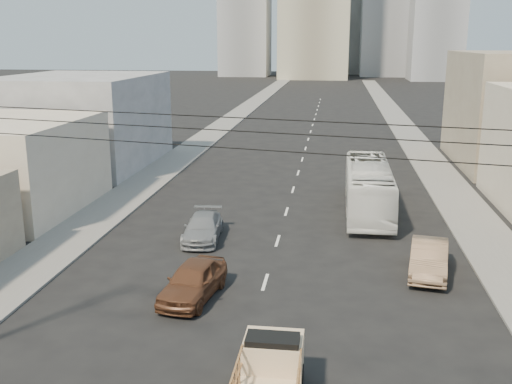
% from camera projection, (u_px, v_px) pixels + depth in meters
% --- Properties ---
extents(sidewalk_left, '(3.50, 180.00, 0.12)m').
position_uv_depth(sidewalk_left, '(229.00, 121.00, 83.29)').
color(sidewalk_left, slate).
rests_on(sidewalk_left, ground).
extents(sidewalk_right, '(3.50, 180.00, 0.12)m').
position_uv_depth(sidewalk_right, '(401.00, 124.00, 80.28)').
color(sidewalk_right, slate).
rests_on(sidewalk_right, ground).
extents(lane_dashes, '(0.15, 104.00, 0.01)m').
position_uv_depth(lane_dashes, '(307.00, 144.00, 65.47)').
color(lane_dashes, silver).
rests_on(lane_dashes, ground).
extents(flatbed_pickup, '(1.95, 4.41, 1.90)m').
position_uv_depth(flatbed_pickup, '(270.00, 374.00, 18.27)').
color(flatbed_pickup, beige).
rests_on(flatbed_pickup, ground).
extents(city_bus, '(2.84, 11.92, 3.32)m').
position_uv_depth(city_bus, '(368.00, 187.00, 39.10)').
color(city_bus, white).
rests_on(city_bus, ground).
extents(sedan_brown, '(2.58, 4.96, 1.61)m').
position_uv_depth(sedan_brown, '(193.00, 281.00, 26.10)').
color(sedan_brown, brown).
rests_on(sedan_brown, ground).
extents(sedan_tan, '(2.45, 5.08, 1.60)m').
position_uv_depth(sedan_tan, '(429.00, 258.00, 28.79)').
color(sedan_tan, '#8D6D52').
rests_on(sedan_tan, ground).
extents(sedan_grey, '(2.33, 4.98, 1.41)m').
position_uv_depth(sedan_grey, '(203.00, 228.00, 33.84)').
color(sedan_grey, gray).
rests_on(sedan_grey, ground).
extents(overhead_wires, '(23.01, 5.02, 0.72)m').
position_uv_depth(overhead_wires, '(203.00, 131.00, 13.79)').
color(overhead_wires, black).
rests_on(overhead_wires, ground).
extents(bldg_left_far, '(12.00, 16.00, 8.00)m').
position_uv_depth(bldg_left_far, '(82.00, 121.00, 53.53)').
color(bldg_left_far, gray).
rests_on(bldg_left_far, ground).
extents(midrise_ne, '(16.00, 16.00, 40.00)m').
position_uv_depth(midrise_ne, '(388.00, 10.00, 185.05)').
color(midrise_ne, gray).
rests_on(midrise_ne, ground).
extents(midrise_nw, '(15.00, 15.00, 34.00)m').
position_uv_depth(midrise_nw, '(245.00, 20.00, 186.62)').
color(midrise_nw, gray).
rests_on(midrise_nw, ground).
extents(midrise_back, '(18.00, 18.00, 44.00)m').
position_uv_depth(midrise_back, '(348.00, 6.00, 200.50)').
color(midrise_back, gray).
rests_on(midrise_back, ground).
extents(midrise_east, '(14.00, 14.00, 28.00)m').
position_uv_depth(midrise_east, '(437.00, 29.00, 165.77)').
color(midrise_east, gray).
rests_on(midrise_east, ground).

